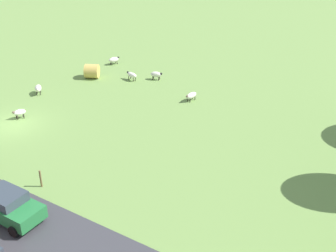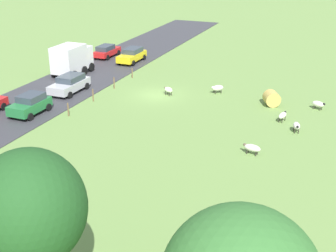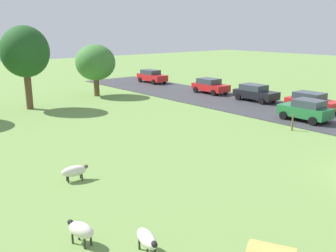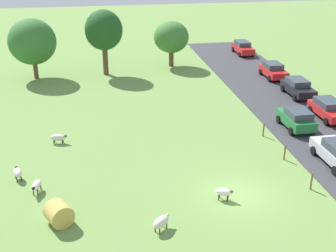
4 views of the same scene
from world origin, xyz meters
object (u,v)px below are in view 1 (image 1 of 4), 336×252
at_px(sheep_1, 132,75).
at_px(sheep_2, 191,96).
at_px(sheep_0, 156,74).
at_px(hay_bale_0, 92,71).
at_px(sheep_5, 38,88).
at_px(sheep_4, 114,60).
at_px(car_4, 9,206).
at_px(sheep_3, 19,113).

xyz_separation_m(sheep_1, sheep_2, (0.95, 6.96, -0.04)).
bearing_deg(sheep_0, hay_bale_0, -61.72).
xyz_separation_m(sheep_2, sheep_5, (5.98, -11.98, 0.05)).
bearing_deg(sheep_4, car_4, 24.94).
height_order(sheep_1, sheep_3, sheep_3).
relative_size(sheep_3, car_4, 0.28).
bearing_deg(sheep_0, sheep_2, 65.79).
xyz_separation_m(sheep_3, hay_bale_0, (-9.56, -0.77, 0.14)).
height_order(sheep_1, car_4, car_4).
relative_size(sheep_1, car_4, 0.34).
bearing_deg(sheep_1, sheep_5, -35.92).
xyz_separation_m(sheep_0, car_4, (21.28, 4.52, 0.39)).
height_order(sheep_3, car_4, car_4).
relative_size(sheep_1, sheep_5, 1.09).
xyz_separation_m(sheep_1, sheep_4, (-2.41, -4.03, -0.04)).
distance_m(sheep_1, car_4, 20.93).
bearing_deg(sheep_4, sheep_5, -6.07).
xyz_separation_m(sheep_5, car_4, (13.00, 11.38, 0.39)).
distance_m(sheep_1, sheep_4, 4.70).
bearing_deg(sheep_3, sheep_1, 166.09).
xyz_separation_m(sheep_4, sheep_5, (9.34, -0.99, 0.04)).
bearing_deg(car_4, sheep_0, -168.02).
relative_size(sheep_2, sheep_4, 1.07).
relative_size(sheep_0, sheep_3, 1.10).
bearing_deg(sheep_1, hay_bale_0, -66.42).
distance_m(sheep_3, sheep_4, 13.57).
bearing_deg(sheep_2, sheep_4, -107.00).
bearing_deg(sheep_2, sheep_0, -114.21).
relative_size(sheep_2, hay_bale_0, 0.99).
xyz_separation_m(sheep_0, sheep_2, (2.30, 5.11, -0.04)).
xyz_separation_m(sheep_1, car_4, (19.94, 6.36, 0.39)).
relative_size(sheep_1, sheep_4, 1.06).
bearing_deg(car_4, hay_bale_0, -151.78).
bearing_deg(sheep_0, sheep_5, -39.66).
bearing_deg(hay_bale_0, sheep_0, 118.28).
bearing_deg(sheep_2, sheep_1, -97.79).
bearing_deg(sheep_0, car_4, 11.98).
relative_size(sheep_0, sheep_2, 0.90).
xyz_separation_m(sheep_4, hay_bale_0, (3.94, 0.51, 0.18)).
distance_m(sheep_2, car_4, 19.00).
bearing_deg(car_4, sheep_5, -138.79).
bearing_deg(sheep_3, car_4, 45.87).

